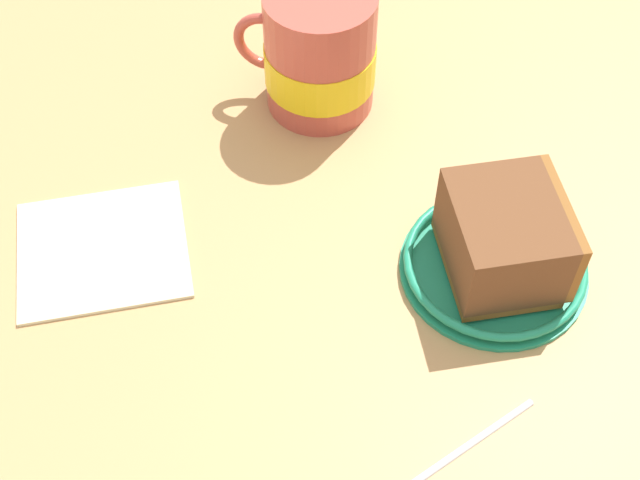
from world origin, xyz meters
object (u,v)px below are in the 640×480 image
(cake_slice, at_px, (505,238))
(small_plate, at_px, (494,265))
(tea_mug, at_px, (319,53))
(folded_napkin, at_px, (102,248))

(cake_slice, bearing_deg, small_plate, 24.76)
(small_plate, height_order, tea_mug, tea_mug)
(small_plate, relative_size, folded_napkin, 1.11)
(tea_mug, bearing_deg, folded_napkin, 60.10)
(tea_mug, bearing_deg, cake_slice, 140.89)
(tea_mug, bearing_deg, small_plate, 140.24)
(folded_napkin, bearing_deg, tea_mug, -119.90)
(cake_slice, height_order, tea_mug, tea_mug)
(small_plate, bearing_deg, folded_napkin, 11.26)
(small_plate, height_order, folded_napkin, small_plate)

